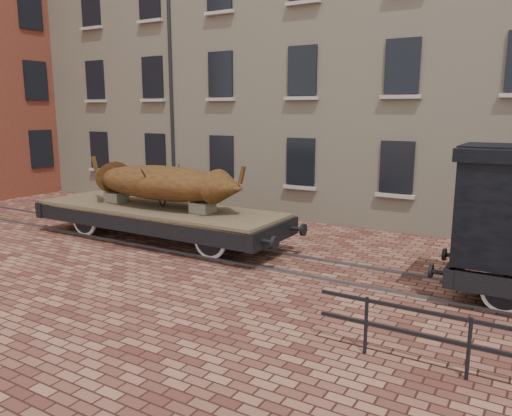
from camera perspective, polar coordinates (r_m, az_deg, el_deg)
The scene contains 5 objects.
ground at distance 13.26m, azimuth 5.31°, elevation -6.62°, with size 90.00×90.00×0.00m, color #4F261E.
warehouse_cream at distance 21.74m, azimuth 25.59°, elevation 17.92°, with size 40.00×10.19×14.00m.
rail_track at distance 13.25m, azimuth 5.31°, elevation -6.50°, with size 30.00×1.52×0.06m.
flatcar_wagon at distance 15.77m, azimuth -11.19°, elevation -0.64°, with size 9.30×2.52×1.40m.
iron_boat at distance 15.45m, azimuth -10.71°, elevation 2.86°, with size 5.97×1.74×1.45m.
Camera 1 is at (5.43, -11.41, 4.02)m, focal length 35.00 mm.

